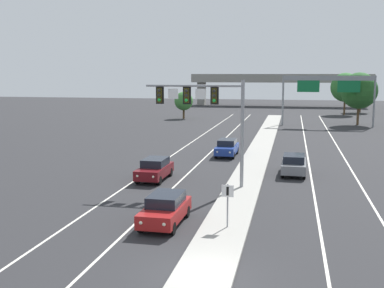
{
  "coord_description": "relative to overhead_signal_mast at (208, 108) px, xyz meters",
  "views": [
    {
      "loc": [
        3.18,
        -17.41,
        7.76
      ],
      "look_at": [
        -3.2,
        13.22,
        3.2
      ],
      "focal_mm": 45.3,
      "sensor_mm": 36.0,
      "label": 1
    }
  ],
  "objects": [
    {
      "name": "tree_far_right_b",
      "position": [
        15.2,
        63.56,
        -0.3
      ],
      "size": [
        5.48,
        5.48,
        7.93
      ],
      "color": "#4C3823",
      "rests_on": "ground"
    },
    {
      "name": "tree_far_left_b",
      "position": [
        -12.9,
        49.67,
        -2.44
      ],
      "size": [
        3.22,
        3.22,
        4.66
      ],
      "color": "#4C3823",
      "rests_on": "ground"
    },
    {
      "name": "edge_stripe_right",
      "position": [
        10.42,
        10.32,
        -5.47
      ],
      "size": [
        0.14,
        100.0,
        0.01
      ],
      "primitive_type": "cube",
      "color": "silver",
      "rests_on": "ground"
    },
    {
      "name": "car_oncoming_blue",
      "position": [
        -0.4,
        12.99,
        -4.66
      ],
      "size": [
        1.84,
        4.48,
        1.58
      ],
      "color": "navy",
      "rests_on": "ground"
    },
    {
      "name": "tree_far_right_c",
      "position": [
        15.34,
        44.88,
        -0.28
      ],
      "size": [
        5.5,
        5.5,
        7.95
      ],
      "color": "#4C3823",
      "rests_on": "ground"
    },
    {
      "name": "lane_stripe_receding_center",
      "position": [
        7.12,
        10.32,
        -5.47
      ],
      "size": [
        0.14,
        100.0,
        0.01
      ],
      "primitive_type": "cube",
      "color": "silver",
      "rests_on": "ground"
    },
    {
      "name": "car_receding_grey",
      "position": [
        5.81,
        5.57,
        -4.66
      ],
      "size": [
        1.88,
        4.5,
        1.58
      ],
      "color": "slate",
      "rests_on": "ground"
    },
    {
      "name": "median_sign_post",
      "position": [
        2.57,
        -8.84,
        -3.89
      ],
      "size": [
        0.6,
        0.1,
        2.2
      ],
      "color": "gray",
      "rests_on": "median_island"
    },
    {
      "name": "overpass_bridge",
      "position": [
        2.42,
        86.9,
        0.3
      ],
      "size": [
        42.4,
        6.4,
        7.65
      ],
      "color": "gray",
      "rests_on": "ground"
    },
    {
      "name": "median_island",
      "position": [
        2.42,
        3.32,
        -5.4
      ],
      "size": [
        2.4,
        110.0,
        0.15
      ],
      "primitive_type": "cube",
      "color": "#9E9B93",
      "rests_on": "ground"
    },
    {
      "name": "car_oncoming_red",
      "position": [
        -0.71,
        -8.56,
        -4.66
      ],
      "size": [
        1.89,
        4.5,
        1.58
      ],
      "color": "maroon",
      "rests_on": "ground"
    },
    {
      "name": "car_oncoming_darkred",
      "position": [
        -4.21,
        1.55,
        -4.66
      ],
      "size": [
        1.87,
        4.49,
        1.58
      ],
      "color": "#5B0F14",
      "rests_on": "ground"
    },
    {
      "name": "overhead_signal_mast",
      "position": [
        0.0,
        0.0,
        0.0
      ],
      "size": [
        6.76,
        0.44,
        7.2
      ],
      "color": "gray",
      "rests_on": "median_island"
    },
    {
      "name": "highway_sign_gantry",
      "position": [
        10.62,
        41.86,
        0.69
      ],
      "size": [
        13.28,
        0.42,
        7.5
      ],
      "color": "gray",
      "rests_on": "ground"
    },
    {
      "name": "edge_stripe_left",
      "position": [
        -5.58,
        10.32,
        -5.47
      ],
      "size": [
        0.14,
        100.0,
        0.01
      ],
      "primitive_type": "cube",
      "color": "silver",
      "rests_on": "ground"
    },
    {
      "name": "tree_far_right_a",
      "position": [
        18.83,
        70.05,
        -0.79
      ],
      "size": [
        4.96,
        4.96,
        7.18
      ],
      "color": "#4C3823",
      "rests_on": "ground"
    },
    {
      "name": "lane_stripe_oncoming_center",
      "position": [
        -2.28,
        10.32,
        -5.47
      ],
      "size": [
        0.14,
        100.0,
        0.01
      ],
      "primitive_type": "cube",
      "color": "silver",
      "rests_on": "ground"
    },
    {
      "name": "ground_plane",
      "position": [
        2.42,
        -14.68,
        -5.48
      ],
      "size": [
        260.0,
        260.0,
        0.0
      ],
      "primitive_type": "plane",
      "color": "#28282B"
    }
  ]
}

